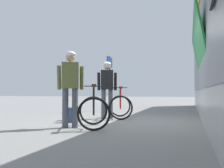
{
  "coord_description": "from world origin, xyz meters",
  "views": [
    {
      "loc": [
        1.44,
        -6.87,
        0.81
      ],
      "look_at": [
        -0.7,
        0.15,
        1.05
      ],
      "focal_mm": 40.88,
      "sensor_mm": 36.0,
      "label": 1
    }
  ],
  "objects_px": {
    "cyclist_near_in_dark": "(107,84)",
    "platform_sign_post": "(110,74)",
    "cyclist_far_in_olive": "(70,82)",
    "backpack_on_platform": "(72,115)",
    "bicycle_near_red": "(120,105)",
    "bicycle_far_black": "(94,110)"
  },
  "relations": [
    {
      "from": "backpack_on_platform",
      "to": "bicycle_near_red",
      "type": "bearing_deg",
      "value": 43.14
    },
    {
      "from": "cyclist_near_in_dark",
      "to": "cyclist_far_in_olive",
      "type": "bearing_deg",
      "value": -94.76
    },
    {
      "from": "cyclist_near_in_dark",
      "to": "platform_sign_post",
      "type": "distance_m",
      "value": 3.37
    },
    {
      "from": "cyclist_far_in_olive",
      "to": "bicycle_far_black",
      "type": "relative_size",
      "value": 1.4
    },
    {
      "from": "cyclist_far_in_olive",
      "to": "platform_sign_post",
      "type": "bearing_deg",
      "value": 97.86
    },
    {
      "from": "bicycle_near_red",
      "to": "platform_sign_post",
      "type": "bearing_deg",
      "value": 113.52
    },
    {
      "from": "bicycle_near_red",
      "to": "bicycle_far_black",
      "type": "height_order",
      "value": "same"
    },
    {
      "from": "platform_sign_post",
      "to": "bicycle_near_red",
      "type": "bearing_deg",
      "value": -66.48
    },
    {
      "from": "cyclist_near_in_dark",
      "to": "backpack_on_platform",
      "type": "relative_size",
      "value": 4.4
    },
    {
      "from": "bicycle_near_red",
      "to": "backpack_on_platform",
      "type": "relative_size",
      "value": 3.07
    },
    {
      "from": "cyclist_far_in_olive",
      "to": "backpack_on_platform",
      "type": "height_order",
      "value": "cyclist_far_in_olive"
    },
    {
      "from": "cyclist_near_in_dark",
      "to": "bicycle_far_black",
      "type": "xyz_separation_m",
      "value": [
        0.33,
        -2.02,
        -0.65
      ]
    },
    {
      "from": "cyclist_near_in_dark",
      "to": "bicycle_near_red",
      "type": "distance_m",
      "value": 0.78
    },
    {
      "from": "cyclist_far_in_olive",
      "to": "bicycle_far_black",
      "type": "xyz_separation_m",
      "value": [
        0.51,
        0.16,
        -0.65
      ]
    },
    {
      "from": "backpack_on_platform",
      "to": "bicycle_far_black",
      "type": "bearing_deg",
      "value": -53.27
    },
    {
      "from": "bicycle_near_red",
      "to": "backpack_on_platform",
      "type": "bearing_deg",
      "value": -123.66
    },
    {
      "from": "bicycle_far_black",
      "to": "platform_sign_post",
      "type": "height_order",
      "value": "platform_sign_post"
    },
    {
      "from": "bicycle_far_black",
      "to": "backpack_on_platform",
      "type": "relative_size",
      "value": 3.14
    },
    {
      "from": "bicycle_near_red",
      "to": "platform_sign_post",
      "type": "xyz_separation_m",
      "value": [
        -1.29,
        2.96,
        1.22
      ]
    },
    {
      "from": "backpack_on_platform",
      "to": "platform_sign_post",
      "type": "distance_m",
      "value": 4.65
    },
    {
      "from": "bicycle_near_red",
      "to": "backpack_on_platform",
      "type": "xyz_separation_m",
      "value": [
        -0.97,
        -1.46,
        -0.2
      ]
    },
    {
      "from": "bicycle_near_red",
      "to": "bicycle_far_black",
      "type": "xyz_separation_m",
      "value": [
        -0.03,
        -2.25,
        0.0
      ]
    }
  ]
}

